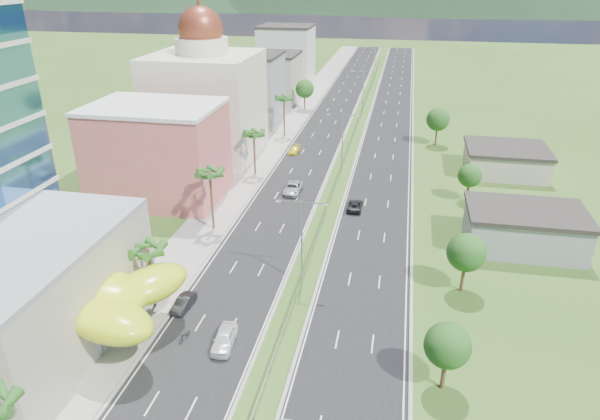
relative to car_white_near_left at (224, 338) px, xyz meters
The scene contains 33 objects.
ground 6.39m from the car_white_near_left, 29.61° to the left, with size 500.00×500.00×0.00m, color #2D5119.
road_left 93.15m from the car_white_near_left, 91.23° to the left, with size 11.00×260.00×0.04m, color black.
road_right 94.03m from the car_white_near_left, 82.05° to the left, with size 11.00×260.00×0.04m, color black.
sidewalk_left 93.84m from the car_white_near_left, 97.04° to the left, with size 7.00×260.00×0.12m, color gray.
median_guardrail 75.32m from the car_white_near_left, 85.81° to the left, with size 0.10×216.06×0.76m.
streetlight_median_b 15.39m from the car_white_near_left, 67.27° to the left, with size 6.04×0.25×11.00m.
streetlight_median_c 53.73m from the car_white_near_left, 84.09° to the left, with size 6.04×0.25×11.00m.
streetlight_median_d 98.45m from the car_white_near_left, 86.79° to the left, with size 6.04×0.25×11.00m.
streetlight_median_e 143.35m from the car_white_near_left, 87.80° to the left, with size 6.04×0.25×11.00m.
lime_canopy 15.09m from the car_white_near_left, behind, with size 18.00×15.00×7.40m.
pink_shophouse 42.23m from the car_white_near_left, 122.64° to the left, with size 20.00×15.00×15.00m, color #D05558.
domed_building 63.20m from the car_white_near_left, 111.16° to the left, with size 20.00×20.00×28.70m.
midrise_grey 86.15m from the car_white_near_left, 104.50° to the left, with size 16.00×15.00×16.00m, color gray.
midrise_beige 107.45m from the car_white_near_left, 101.56° to the left, with size 16.00×15.00×13.00m, color #A29D86.
midrise_white 130.17m from the car_white_near_left, 99.53° to the left, with size 16.00×15.00×18.00m, color silver.
shed_near 43.77m from the car_white_near_left, 40.02° to the left, with size 15.00×10.00×5.00m, color gray.
shed_far 68.12m from the car_white_near_left, 58.59° to the left, with size 14.00×12.00×4.40m, color #A29D86.
palm_tree_b 12.82m from the car_white_near_left, 152.87° to the left, with size 3.60×3.60×8.10m.
palm_tree_c 28.09m from the car_white_near_left, 111.71° to the left, with size 3.60×3.60×9.60m.
palm_tree_d 49.60m from the car_white_near_left, 101.74° to the left, with size 3.60×3.60×8.60m.
palm_tree_e 74.18m from the car_white_near_left, 97.79° to the left, with size 3.60×3.60×9.40m.
leafy_tree_lfar 98.74m from the car_white_near_left, 95.82° to the left, with size 4.90×4.90×8.05m.
leafy_tree_ra 21.93m from the car_white_near_left, ahead, with size 4.20×4.20×6.90m.
leafy_tree_rb 29.11m from the car_white_near_left, 31.69° to the left, with size 4.55×4.55×7.47m.
leafy_tree_rc 51.26m from the car_white_near_left, 57.48° to the left, with size 3.85×3.85×6.33m.
leafy_tree_rd 76.95m from the car_white_near_left, 72.19° to the left, with size 4.90×4.90×8.05m.
mountain_ridge 457.83m from the car_white_near_left, 81.77° to the left, with size 860.00×140.00×90.00m, color black, non-canonical shape.
car_white_near_left is the anchor object (origin of this frame).
car_dark_left 8.51m from the car_white_near_left, 140.87° to the left, with size 1.45×4.16×1.37m, color black.
car_silver_mid_left 40.91m from the car_white_near_left, 91.83° to the left, with size 2.74×5.94×1.65m, color #A2A5AA.
car_yellow_far_left 62.12m from the car_white_near_left, 94.99° to the left, with size 1.79×4.41×1.28m, color yellow.
car_dark_far_right 37.30m from the car_white_near_left, 74.91° to the left, with size 2.26×4.90×1.36m, color black.
motorcycle 4.36m from the car_white_near_left, behind, with size 0.62×2.05×1.31m, color black.
Camera 1 is at (10.43, -44.69, 35.36)m, focal length 32.00 mm.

